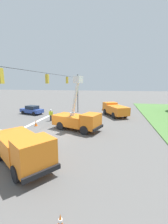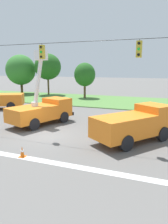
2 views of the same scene
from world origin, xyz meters
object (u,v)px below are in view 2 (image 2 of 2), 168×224
(utility_truck_bucket_lift, at_px, (42,109))
(tree_west, at_px, (48,67))
(utility_truck_support_near, at_px, (135,123))
(tree_centre, at_px, (85,75))
(traffic_cone_foreground_left, at_px, (22,152))
(tree_far_west, at_px, (21,70))

(utility_truck_bucket_lift, bearing_deg, tree_west, 119.15)
(tree_west, bearing_deg, utility_truck_support_near, -47.19)
(tree_centre, bearing_deg, utility_truck_support_near, -59.55)
(tree_centre, xyz_separation_m, utility_truck_bucket_lift, (2.62, -17.10, -2.56))
(tree_west, bearing_deg, traffic_cone_foreground_left, -62.33)
(tree_centre, height_order, utility_truck_bucket_lift, utility_truck_bucket_lift)
(traffic_cone_foreground_left, bearing_deg, tree_west, 117.67)
(tree_far_west, height_order, tree_west, tree_west)
(utility_truck_support_near, bearing_deg, tree_far_west, 140.90)
(tree_far_west, relative_size, tree_centre, 1.28)
(utility_truck_support_near, relative_size, traffic_cone_foreground_left, 9.75)
(tree_west, bearing_deg, tree_centre, -10.94)
(tree_far_west, distance_m, utility_truck_bucket_lift, 24.32)
(tree_west, relative_size, utility_truck_support_near, 1.21)
(utility_truck_bucket_lift, distance_m, traffic_cone_foreground_left, 7.53)
(tree_far_west, relative_size, traffic_cone_foreground_left, 11.64)
(utility_truck_bucket_lift, distance_m, utility_truck_support_near, 8.61)
(tree_far_west, height_order, utility_truck_bucket_lift, tree_far_west)
(tree_centre, distance_m, utility_truck_support_near, 21.98)
(utility_truck_support_near, height_order, traffic_cone_foreground_left, utility_truck_support_near)
(tree_far_west, distance_m, utility_truck_support_near, 31.57)
(tree_centre, height_order, traffic_cone_foreground_left, tree_centre)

